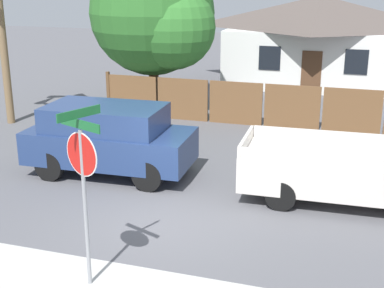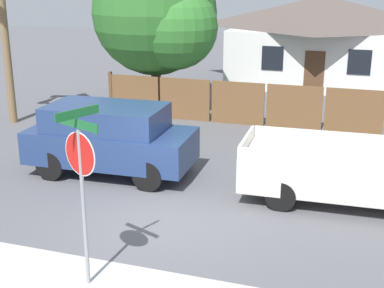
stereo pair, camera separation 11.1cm
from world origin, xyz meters
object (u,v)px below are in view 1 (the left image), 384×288
object	(u,v)px
oak_tree	(157,16)
red_suv	(109,138)
stop_sign	(83,168)
house	(318,39)
orange_pickup	(368,170)

from	to	relation	value
oak_tree	red_suv	world-z (taller)	oak_tree
stop_sign	oak_tree	bearing A→B (deg)	127.78
red_suv	oak_tree	bearing A→B (deg)	98.53
red_suv	stop_sign	bearing A→B (deg)	-70.09
red_suv	stop_sign	xyz separation A→B (m)	(2.09, -5.13, 1.14)
house	orange_pickup	xyz separation A→B (m)	(2.51, -14.89, -1.37)
house	red_suv	world-z (taller)	house
red_suv	stop_sign	distance (m)	5.65
house	orange_pickup	bearing A→B (deg)	-80.41
house	stop_sign	bearing A→B (deg)	-96.07
oak_tree	stop_sign	bearing A→B (deg)	-74.38
oak_tree	orange_pickup	world-z (taller)	oak_tree
house	orange_pickup	size ratio (longest dim) A/B	1.65
house	stop_sign	distance (m)	20.14
orange_pickup	oak_tree	bearing A→B (deg)	135.82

